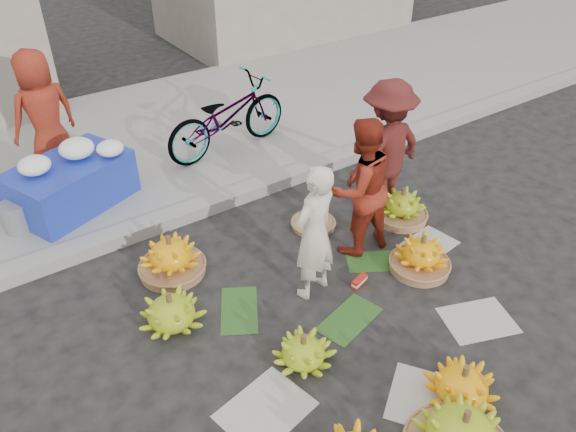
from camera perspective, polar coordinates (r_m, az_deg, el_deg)
ground at (r=5.60m, az=5.73°, el=-8.80°), size 80.00×80.00×0.00m
curb at (r=6.99m, az=-5.67°, el=1.97°), size 40.00×0.25×0.15m
sidewalk at (r=8.68m, az=-12.61°, el=8.06°), size 40.00×4.00×0.12m
newspaper_scatter at (r=5.21m, az=11.44°, el=-13.67°), size 3.20×1.80×0.00m
banana_leaves at (r=5.66m, az=3.65°, el=-8.04°), size 2.00×1.00×0.00m
banana_bunch_0 at (r=4.96m, az=1.57°, el=-13.55°), size 0.55×0.55×0.33m
banana_bunch_3 at (r=4.91m, az=17.29°, el=-16.02°), size 0.73×0.73×0.37m
banana_bunch_4 at (r=6.01m, az=13.37°, el=-3.90°), size 0.69×0.69×0.43m
banana_bunch_5 at (r=6.72m, az=11.48°, el=0.98°), size 0.71×0.71×0.43m
banana_bunch_6 at (r=5.36m, az=-11.81°, el=-9.45°), size 0.81×0.81×0.39m
banana_bunch_7 at (r=5.92m, az=-11.81°, el=-4.08°), size 0.76×0.76×0.47m
basket_spare at (r=6.56m, az=2.58°, el=-0.83°), size 0.53×0.53×0.06m
incense_stack at (r=5.79m, az=7.27°, el=-6.60°), size 0.21×0.12×0.08m
vendor_cream at (r=5.27m, az=2.68°, el=-1.75°), size 0.59×0.46×1.43m
vendor_red at (r=5.86m, az=7.30°, el=2.85°), size 0.78×0.63×1.55m
man_striped at (r=6.52m, az=9.94°, el=6.64°), size 1.11×0.69×1.65m
flower_table at (r=7.05m, az=-21.19°, el=3.35°), size 1.55×1.28×0.78m
grey_bucket at (r=6.92m, az=-25.94°, el=-0.08°), size 0.30×0.30×0.34m
flower_vendor at (r=7.60m, az=-23.55°, el=9.34°), size 0.89×0.67×1.64m
bicycle at (r=7.76m, az=-6.23°, el=10.03°), size 0.89×1.97×1.00m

